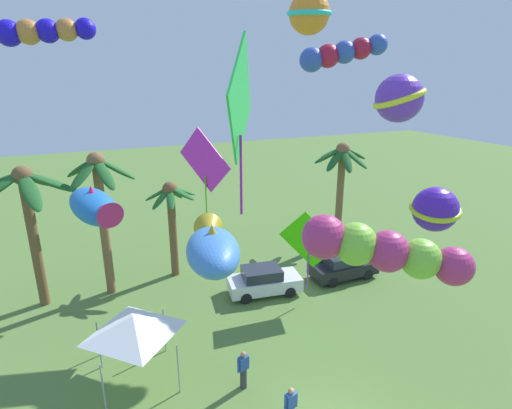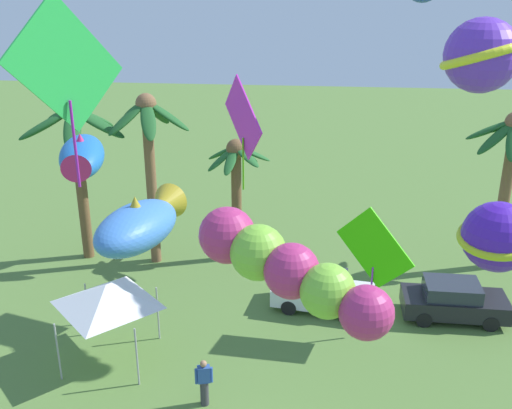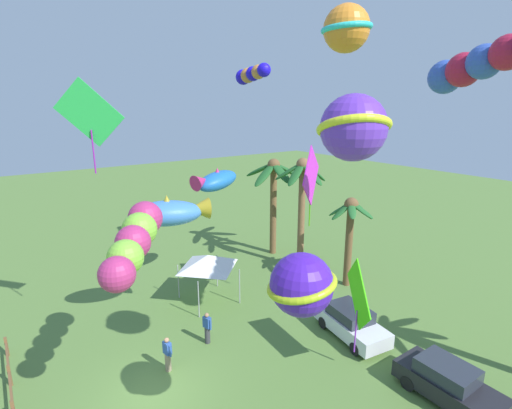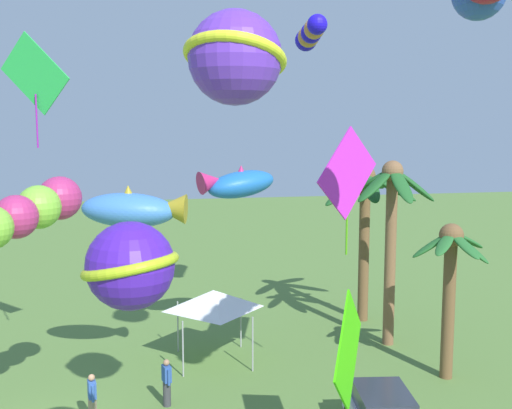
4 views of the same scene
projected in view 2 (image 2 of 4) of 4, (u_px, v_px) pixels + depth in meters
name	position (u px, v px, depth m)	size (l,w,h in m)	color
palm_tree_0	(149.00, 142.00, 25.36)	(3.53, 3.65, 7.76)	brown
palm_tree_1	(511.00, 154.00, 24.93)	(3.97, 3.74, 7.13)	brown
palm_tree_2	(76.00, 141.00, 25.83)	(4.79, 4.61, 7.33)	brown
palm_tree_3	(236.00, 174.00, 26.19)	(3.01, 2.98, 5.72)	brown
parked_car_0	(322.00, 291.00, 23.23)	(4.11, 2.26, 1.51)	silver
parked_car_1	(453.00, 300.00, 22.58)	(3.92, 1.79, 1.51)	black
spectator_1	(204.00, 382.00, 17.94)	(0.53, 0.32, 1.59)	#38383D
festival_tent	(107.00, 295.00, 19.55)	(2.86, 2.86, 2.85)	#9E9EA3
kite_fish_0	(81.00, 156.00, 19.02)	(2.18, 3.46, 1.45)	blue
kite_fish_1	(141.00, 223.00, 15.22)	(2.26, 3.75, 1.48)	#3F7DD6
kite_ball_2	(482.00, 55.00, 14.81)	(2.80, 2.81, 1.88)	#6632C7
kite_diamond_3	(374.00, 250.00, 20.47)	(2.60, 1.64, 4.22)	#3EDB0B
kite_tube_5	(283.00, 266.00, 12.00)	(4.03, 3.02, 1.76)	#B82D6F
kite_diamond_6	(243.00, 119.00, 20.93)	(1.65, 2.58, 4.21)	#D42ACB
kite_ball_7	(498.00, 237.00, 14.26)	(2.66, 2.66, 1.72)	#461BB5
kite_diamond_9	(66.00, 68.00, 10.86)	(1.39, 2.29, 3.67)	green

